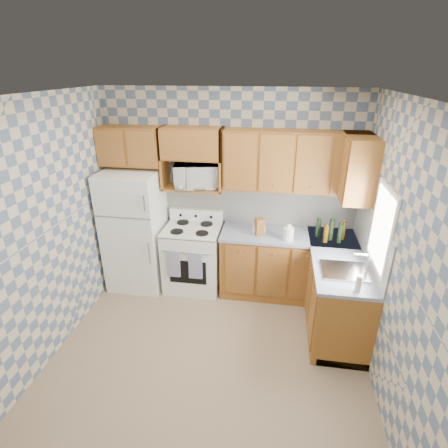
# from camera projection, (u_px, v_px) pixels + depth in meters

# --- Properties ---
(floor) EXTENTS (3.40, 3.40, 0.00)m
(floor) POSITION_uv_depth(u_px,v_px,m) (209.00, 353.00, 3.89)
(floor) COLOR #8D7659
(floor) RESTS_ON ground
(back_wall) EXTENTS (3.40, 0.02, 2.70)m
(back_wall) POSITION_uv_depth(u_px,v_px,m) (230.00, 192.00, 4.78)
(back_wall) COLOR slate
(back_wall) RESTS_ON ground
(right_wall) EXTENTS (0.02, 3.20, 2.70)m
(right_wall) POSITION_uv_depth(u_px,v_px,m) (394.00, 260.00, 3.10)
(right_wall) COLOR slate
(right_wall) RESTS_ON ground
(backsplash_back) EXTENTS (2.60, 0.02, 0.56)m
(backsplash_back) POSITION_uv_depth(u_px,v_px,m) (259.00, 204.00, 4.78)
(backsplash_back) COLOR white
(backsplash_back) RESTS_ON back_wall
(backsplash_right) EXTENTS (0.02, 1.60, 0.56)m
(backsplash_right) POSITION_uv_depth(u_px,v_px,m) (370.00, 236.00, 3.88)
(backsplash_right) COLOR white
(backsplash_right) RESTS_ON right_wall
(refrigerator) EXTENTS (0.75, 0.70, 1.68)m
(refrigerator) POSITION_uv_depth(u_px,v_px,m) (136.00, 230.00, 4.85)
(refrigerator) COLOR white
(refrigerator) RESTS_ON floor
(stove_body) EXTENTS (0.76, 0.65, 0.90)m
(stove_body) POSITION_uv_depth(u_px,v_px,m) (193.00, 258.00, 4.92)
(stove_body) COLOR white
(stove_body) RESTS_ON floor
(cooktop) EXTENTS (0.76, 0.65, 0.02)m
(cooktop) POSITION_uv_depth(u_px,v_px,m) (192.00, 229.00, 4.74)
(cooktop) COLOR silver
(cooktop) RESTS_ON stove_body
(backguard) EXTENTS (0.76, 0.08, 0.17)m
(backguard) POSITION_uv_depth(u_px,v_px,m) (196.00, 215.00, 4.94)
(backguard) COLOR white
(backguard) RESTS_ON cooktop
(dish_towel_left) EXTENTS (0.18, 0.02, 0.38)m
(dish_towel_left) POSITION_uv_depth(u_px,v_px,m) (173.00, 264.00, 4.60)
(dish_towel_left) COLOR navy
(dish_towel_left) RESTS_ON stove_body
(dish_towel_right) EXTENTS (0.18, 0.02, 0.38)m
(dish_towel_right) POSITION_uv_depth(u_px,v_px,m) (195.00, 266.00, 4.56)
(dish_towel_right) COLOR navy
(dish_towel_right) RESTS_ON stove_body
(base_cabinets_back) EXTENTS (1.75, 0.60, 0.88)m
(base_cabinets_back) POSITION_uv_depth(u_px,v_px,m) (286.00, 265.00, 4.77)
(base_cabinets_back) COLOR brown
(base_cabinets_back) RESTS_ON floor
(base_cabinets_right) EXTENTS (0.60, 1.60, 0.88)m
(base_cabinets_right) POSITION_uv_depth(u_px,v_px,m) (334.00, 290.00, 4.24)
(base_cabinets_right) COLOR brown
(base_cabinets_right) RESTS_ON floor
(countertop_back) EXTENTS (1.77, 0.63, 0.04)m
(countertop_back) POSITION_uv_depth(u_px,v_px,m) (289.00, 235.00, 4.57)
(countertop_back) COLOR gray
(countertop_back) RESTS_ON base_cabinets_back
(countertop_right) EXTENTS (0.63, 1.60, 0.04)m
(countertop_right) POSITION_uv_depth(u_px,v_px,m) (339.00, 257.00, 4.05)
(countertop_right) COLOR gray
(countertop_right) RESTS_ON base_cabinets_right
(upper_cabinets_back) EXTENTS (1.75, 0.33, 0.74)m
(upper_cabinets_back) POSITION_uv_depth(u_px,v_px,m) (294.00, 161.00, 4.31)
(upper_cabinets_back) COLOR brown
(upper_cabinets_back) RESTS_ON back_wall
(upper_cabinets_fridge) EXTENTS (0.82, 0.33, 0.50)m
(upper_cabinets_fridge) POSITION_uv_depth(u_px,v_px,m) (131.00, 146.00, 4.56)
(upper_cabinets_fridge) COLOR brown
(upper_cabinets_fridge) RESTS_ON back_wall
(upper_cabinets_right) EXTENTS (0.33, 0.70, 0.74)m
(upper_cabinets_right) POSITION_uv_depth(u_px,v_px,m) (357.00, 167.00, 4.04)
(upper_cabinets_right) COLOR brown
(upper_cabinets_right) RESTS_ON right_wall
(microwave_shelf) EXTENTS (0.80, 0.33, 0.03)m
(microwave_shelf) POSITION_uv_depth(u_px,v_px,m) (193.00, 188.00, 4.66)
(microwave_shelf) COLOR brown
(microwave_shelf) RESTS_ON back_wall
(microwave) EXTENTS (0.64, 0.50, 0.31)m
(microwave) POSITION_uv_depth(u_px,v_px,m) (196.00, 175.00, 4.61)
(microwave) COLOR white
(microwave) RESTS_ON microwave_shelf
(sink) EXTENTS (0.48, 0.40, 0.03)m
(sink) POSITION_uv_depth(u_px,v_px,m) (345.00, 271.00, 3.72)
(sink) COLOR #B7B7BC
(sink) RESTS_ON countertop_right
(window) EXTENTS (0.02, 0.66, 0.86)m
(window) POSITION_uv_depth(u_px,v_px,m) (382.00, 228.00, 3.47)
(window) COLOR white
(window) RESTS_ON right_wall
(bottle_0) EXTENTS (0.06, 0.06, 0.27)m
(bottle_0) POSITION_uv_depth(u_px,v_px,m) (331.00, 230.00, 4.36)
(bottle_0) COLOR black
(bottle_0) RESTS_ON countertop_back
(bottle_1) EXTENTS (0.06, 0.06, 0.25)m
(bottle_1) POSITION_uv_depth(u_px,v_px,m) (340.00, 233.00, 4.30)
(bottle_1) COLOR black
(bottle_1) RESTS_ON countertop_back
(bottle_2) EXTENTS (0.06, 0.06, 0.23)m
(bottle_2) POSITION_uv_depth(u_px,v_px,m) (343.00, 231.00, 4.38)
(bottle_2) COLOR #4D3308
(bottle_2) RESTS_ON countertop_back
(bottle_3) EXTENTS (0.06, 0.06, 0.22)m
(bottle_3) POSITION_uv_depth(u_px,v_px,m) (326.00, 234.00, 4.31)
(bottle_3) COLOR #4D3308
(bottle_3) RESTS_ON countertop_back
(bottle_4) EXTENTS (0.06, 0.06, 0.24)m
(bottle_4) POSITION_uv_depth(u_px,v_px,m) (318.00, 228.00, 4.44)
(bottle_4) COLOR black
(bottle_4) RESTS_ON countertop_back
(knife_block) EXTENTS (0.14, 0.14, 0.23)m
(knife_block) POSITION_uv_depth(u_px,v_px,m) (259.00, 227.00, 4.49)
(knife_block) COLOR brown
(knife_block) RESTS_ON countertop_back
(electric_kettle) EXTENTS (0.13, 0.13, 0.17)m
(electric_kettle) POSITION_uv_depth(u_px,v_px,m) (288.00, 234.00, 4.37)
(electric_kettle) COLOR white
(electric_kettle) RESTS_ON countertop_back
(food_containers) EXTENTS (0.18, 0.18, 0.12)m
(food_containers) POSITION_uv_depth(u_px,v_px,m) (259.00, 228.00, 4.58)
(food_containers) COLOR beige
(food_containers) RESTS_ON countertop_back
(soap_bottle) EXTENTS (0.06, 0.06, 0.17)m
(soap_bottle) POSITION_uv_depth(u_px,v_px,m) (359.00, 283.00, 3.37)
(soap_bottle) COLOR beige
(soap_bottle) RESTS_ON countertop_right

